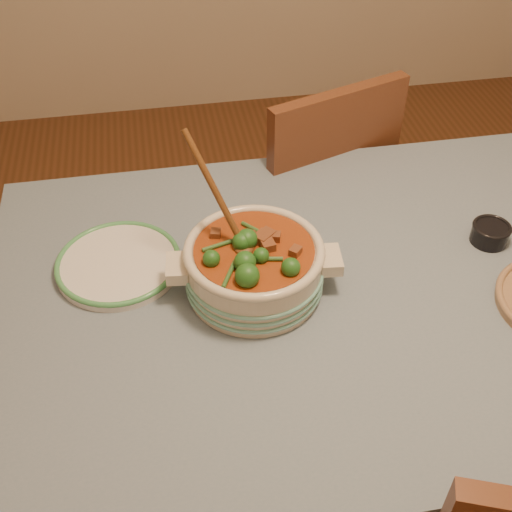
{
  "coord_description": "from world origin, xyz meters",
  "views": [
    {
      "loc": [
        -0.41,
        -0.98,
        1.79
      ],
      "look_at": [
        -0.23,
        0.02,
        0.86
      ],
      "focal_mm": 45.0,
      "sensor_mm": 36.0,
      "label": 1
    }
  ],
  "objects_px": {
    "stew_casserole": "(254,264)",
    "condiment_bowl": "(490,232)",
    "chair_far": "(310,191)",
    "white_plate": "(118,263)",
    "dining_table": "(354,310)"
  },
  "relations": [
    {
      "from": "stew_casserole",
      "to": "condiment_bowl",
      "type": "relative_size",
      "value": 3.35
    },
    {
      "from": "stew_casserole",
      "to": "white_plate",
      "type": "relative_size",
      "value": 1.21
    },
    {
      "from": "stew_casserole",
      "to": "chair_far",
      "type": "xyz_separation_m",
      "value": [
        0.3,
        0.62,
        -0.3
      ]
    },
    {
      "from": "dining_table",
      "to": "white_plate",
      "type": "distance_m",
      "value": 0.57
    },
    {
      "from": "dining_table",
      "to": "condiment_bowl",
      "type": "relative_size",
      "value": 14.47
    },
    {
      "from": "dining_table",
      "to": "white_plate",
      "type": "height_order",
      "value": "white_plate"
    },
    {
      "from": "white_plate",
      "to": "condiment_bowl",
      "type": "height_order",
      "value": "condiment_bowl"
    },
    {
      "from": "dining_table",
      "to": "white_plate",
      "type": "xyz_separation_m",
      "value": [
        -0.54,
        0.15,
        0.11
      ]
    },
    {
      "from": "stew_casserole",
      "to": "white_plate",
      "type": "distance_m",
      "value": 0.33
    },
    {
      "from": "condiment_bowl",
      "to": "chair_far",
      "type": "bearing_deg",
      "value": 118.04
    },
    {
      "from": "white_plate",
      "to": "chair_far",
      "type": "height_order",
      "value": "chair_far"
    },
    {
      "from": "chair_far",
      "to": "condiment_bowl",
      "type": "bearing_deg",
      "value": 99.05
    },
    {
      "from": "chair_far",
      "to": "dining_table",
      "type": "bearing_deg",
      "value": 65.9
    },
    {
      "from": "white_plate",
      "to": "condiment_bowl",
      "type": "relative_size",
      "value": 2.78
    },
    {
      "from": "dining_table",
      "to": "stew_casserole",
      "type": "relative_size",
      "value": 4.32
    }
  ]
}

